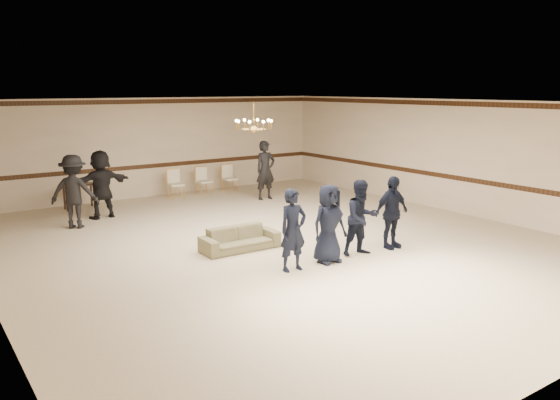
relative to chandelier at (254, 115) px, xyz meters
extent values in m
cube|color=beige|center=(0.00, -1.00, -2.88)|extent=(12.00, 14.00, 0.01)
cube|color=#2F211A|center=(0.00, -1.00, 0.33)|extent=(12.00, 14.00, 0.01)
cube|color=beige|center=(0.00, 6.00, -1.27)|extent=(12.00, 0.01, 3.20)
cube|color=beige|center=(6.00, -1.00, -1.27)|extent=(0.01, 14.00, 3.20)
cube|color=#3B1E11|center=(0.00, 5.99, -1.88)|extent=(12.00, 0.02, 0.14)
cube|color=#3B1E11|center=(0.00, 5.99, 0.21)|extent=(12.00, 0.02, 0.14)
imported|color=black|center=(-0.87, -2.78, -2.06)|extent=(0.60, 0.40, 1.62)
imported|color=black|center=(0.03, -2.78, -2.06)|extent=(0.79, 0.52, 1.62)
imported|color=black|center=(0.93, -2.78, -2.06)|extent=(0.88, 0.73, 1.62)
imported|color=black|center=(1.83, -2.78, -2.06)|extent=(0.95, 0.40, 1.62)
imported|color=#716F4B|center=(-1.01, -0.99, -2.62)|extent=(1.77, 0.73, 0.51)
imported|color=black|center=(-3.44, 3.10, -1.94)|extent=(1.39, 1.25, 1.88)
imported|color=black|center=(-2.54, 3.80, -1.94)|extent=(1.79, 0.73, 1.88)
imported|color=black|center=(2.56, 3.40, -1.94)|extent=(0.69, 0.46, 1.88)
cube|color=black|center=(-2.73, 5.36, -2.51)|extent=(0.89, 0.40, 0.74)
camera|label=1|loc=(-7.01, -11.15, 0.65)|focal=35.49mm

